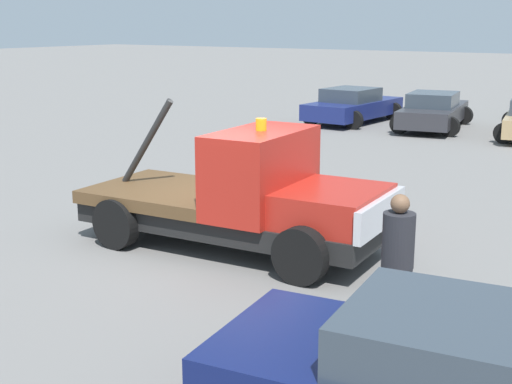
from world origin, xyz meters
name	(u,v)px	position (x,y,z in m)	size (l,w,h in m)	color
ground_plane	(232,247)	(0.00, 0.00, 0.00)	(160.00, 160.00, 0.00)	slate
tow_truck	(248,199)	(0.32, 0.02, 0.90)	(5.48, 2.54, 2.51)	black
person_near_truck	(398,254)	(3.72, -1.74, 1.04)	(0.40, 0.40, 1.80)	#38383D
parked_car_navy	(353,106)	(-5.05, 15.34, 0.65)	(2.69, 4.83, 1.34)	navy
parked_car_charcoal	(433,111)	(-1.87, 15.39, 0.65)	(2.89, 5.01, 1.34)	#2D2D33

